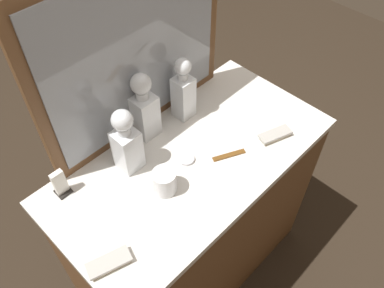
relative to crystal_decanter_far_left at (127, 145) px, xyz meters
name	(u,v)px	position (x,y,z in m)	size (l,w,h in m)	color
ground_plane	(192,262)	(0.18, -0.14, -1.03)	(6.00, 6.00, 0.00)	#2D2319
dresser	(192,219)	(0.18, -0.14, -0.57)	(1.12, 0.58, 0.92)	brown
dresser_mirror	(136,52)	(0.18, 0.13, 0.23)	(0.82, 0.03, 0.69)	brown
crystal_decanter_far_left	(127,145)	(0.00, 0.00, 0.00)	(0.08, 0.08, 0.28)	white
crystal_decanter_rear	(183,94)	(0.33, 0.05, 0.00)	(0.07, 0.07, 0.28)	white
crystal_decanter_far_right	(144,111)	(0.15, 0.08, 0.01)	(0.09, 0.09, 0.29)	white
crystal_tumbler_right	(165,182)	(0.01, -0.17, -0.07)	(0.09, 0.09, 0.09)	white
silver_brush_far_left	(275,135)	(0.49, -0.30, -0.10)	(0.14, 0.09, 0.02)	#B7A88C
silver_brush_left	(109,263)	(-0.30, -0.26, -0.10)	(0.15, 0.09, 0.02)	#B7A88C
porcelain_dish	(186,159)	(0.16, -0.13, -0.10)	(0.06, 0.06, 0.01)	silver
tortoiseshell_comb	(229,155)	(0.29, -0.24, -0.11)	(0.13, 0.08, 0.01)	brown
napkin_holder	(60,184)	(-0.24, 0.08, -0.06)	(0.05, 0.05, 0.11)	black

